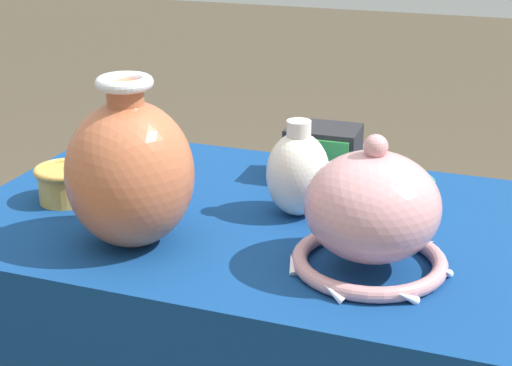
{
  "coord_description": "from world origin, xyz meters",
  "views": [
    {
      "loc": [
        0.38,
        -1.09,
        1.27
      ],
      "look_at": [
        0.03,
        -0.11,
        0.86
      ],
      "focal_mm": 55.0,
      "sensor_mm": 36.0,
      "label": 1
    }
  ],
  "objects_px": {
    "vase_tall_bulbous": "(130,172)",
    "pot_squat_teal": "(398,193)",
    "jar_round_cobalt": "(138,158)",
    "mosaic_tile_box": "(323,153)",
    "vase_dome_bell": "(372,215)",
    "jar_round_ivory": "(298,173)",
    "cup_wide_ochre": "(65,182)"
  },
  "relations": [
    {
      "from": "pot_squat_teal",
      "to": "vase_dome_bell",
      "type": "bearing_deg",
      "value": -89.27
    },
    {
      "from": "vase_dome_bell",
      "to": "jar_round_ivory",
      "type": "distance_m",
      "value": 0.21
    },
    {
      "from": "mosaic_tile_box",
      "to": "pot_squat_teal",
      "type": "distance_m",
      "value": 0.17
    },
    {
      "from": "jar_round_cobalt",
      "to": "jar_round_ivory",
      "type": "height_order",
      "value": "jar_round_ivory"
    },
    {
      "from": "vase_tall_bulbous",
      "to": "mosaic_tile_box",
      "type": "height_order",
      "value": "vase_tall_bulbous"
    },
    {
      "from": "jar_round_cobalt",
      "to": "cup_wide_ochre",
      "type": "height_order",
      "value": "jar_round_cobalt"
    },
    {
      "from": "jar_round_cobalt",
      "to": "pot_squat_teal",
      "type": "bearing_deg",
      "value": 11.91
    },
    {
      "from": "mosaic_tile_box",
      "to": "pot_squat_teal",
      "type": "height_order",
      "value": "mosaic_tile_box"
    },
    {
      "from": "vase_dome_bell",
      "to": "jar_round_cobalt",
      "type": "bearing_deg",
      "value": 161.6
    },
    {
      "from": "jar_round_cobalt",
      "to": "mosaic_tile_box",
      "type": "bearing_deg",
      "value": 31.4
    },
    {
      "from": "vase_dome_bell",
      "to": "cup_wide_ochre",
      "type": "height_order",
      "value": "vase_dome_bell"
    },
    {
      "from": "vase_tall_bulbous",
      "to": "pot_squat_teal",
      "type": "bearing_deg",
      "value": 38.52
    },
    {
      "from": "vase_dome_bell",
      "to": "cup_wide_ochre",
      "type": "bearing_deg",
      "value": 172.85
    },
    {
      "from": "jar_round_ivory",
      "to": "mosaic_tile_box",
      "type": "bearing_deg",
      "value": 91.64
    },
    {
      "from": "vase_dome_bell",
      "to": "pot_squat_teal",
      "type": "relative_size",
      "value": 1.96
    },
    {
      "from": "jar_round_ivory",
      "to": "jar_round_cobalt",
      "type": "bearing_deg",
      "value": -179.55
    },
    {
      "from": "vase_dome_bell",
      "to": "jar_round_cobalt",
      "type": "xyz_separation_m",
      "value": [
        -0.43,
        0.14,
        -0.02
      ]
    },
    {
      "from": "pot_squat_teal",
      "to": "cup_wide_ochre",
      "type": "xyz_separation_m",
      "value": [
        -0.53,
        -0.17,
        0.01
      ]
    },
    {
      "from": "vase_dome_bell",
      "to": "mosaic_tile_box",
      "type": "height_order",
      "value": "vase_dome_bell"
    },
    {
      "from": "mosaic_tile_box",
      "to": "jar_round_ivory",
      "type": "height_order",
      "value": "jar_round_ivory"
    },
    {
      "from": "vase_tall_bulbous",
      "to": "jar_round_cobalt",
      "type": "distance_m",
      "value": 0.21
    },
    {
      "from": "cup_wide_ochre",
      "to": "jar_round_cobalt",
      "type": "bearing_deg",
      "value": 38.61
    },
    {
      "from": "pot_squat_teal",
      "to": "cup_wide_ochre",
      "type": "height_order",
      "value": "cup_wide_ochre"
    },
    {
      "from": "cup_wide_ochre",
      "to": "mosaic_tile_box",
      "type": "bearing_deg",
      "value": 33.38
    },
    {
      "from": "pot_squat_teal",
      "to": "jar_round_cobalt",
      "type": "relative_size",
      "value": 0.84
    },
    {
      "from": "vase_tall_bulbous",
      "to": "cup_wide_ochre",
      "type": "distance_m",
      "value": 0.23
    },
    {
      "from": "jar_round_ivory",
      "to": "cup_wide_ochre",
      "type": "bearing_deg",
      "value": -168.17
    },
    {
      "from": "vase_dome_bell",
      "to": "jar_round_ivory",
      "type": "bearing_deg",
      "value": 135.59
    },
    {
      "from": "vase_tall_bulbous",
      "to": "pot_squat_teal",
      "type": "xyz_separation_m",
      "value": [
        0.34,
        0.27,
        -0.09
      ]
    },
    {
      "from": "mosaic_tile_box",
      "to": "pot_squat_teal",
      "type": "relative_size",
      "value": 1.1
    },
    {
      "from": "vase_tall_bulbous",
      "to": "mosaic_tile_box",
      "type": "relative_size",
      "value": 1.95
    },
    {
      "from": "jar_round_cobalt",
      "to": "cup_wide_ochre",
      "type": "relative_size",
      "value": 1.39
    }
  ]
}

